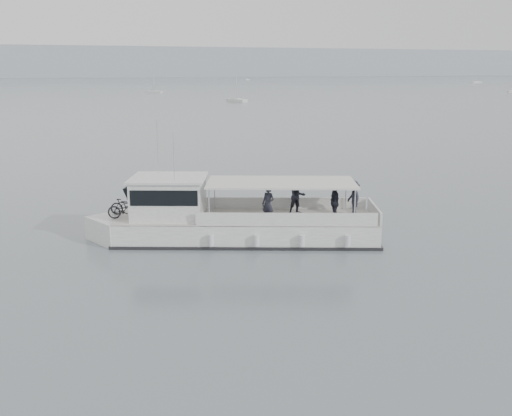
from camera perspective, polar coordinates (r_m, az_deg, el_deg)
name	(u,v)px	position (r m, az deg, el deg)	size (l,w,h in m)	color
ground	(288,218)	(32.92, 3.21, -0.98)	(1400.00, 1400.00, 0.00)	slate
headland	(68,62)	(589.62, -18.25, 13.70)	(1400.00, 90.00, 28.00)	#939EA8
tour_boat	(221,220)	(28.51, -3.52, -1.23)	(14.39, 7.72, 6.14)	white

